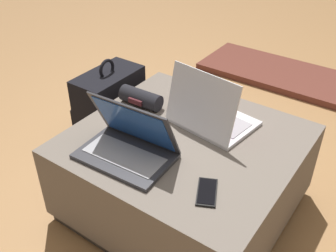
{
  "coord_description": "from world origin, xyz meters",
  "views": [
    {
      "loc": [
        0.68,
        -1.08,
        1.31
      ],
      "look_at": [
        -0.04,
        -0.07,
        0.46
      ],
      "focal_mm": 42.0,
      "sensor_mm": 36.0,
      "label": 1
    }
  ],
  "objects_px": {
    "cell_phone": "(207,192)",
    "backpack": "(109,110)",
    "wrist_brace": "(141,98)",
    "laptop_near": "(128,145)",
    "laptop_far": "(210,115)"
  },
  "relations": [
    {
      "from": "laptop_near",
      "to": "wrist_brace",
      "type": "bearing_deg",
      "value": 118.18
    },
    {
      "from": "backpack",
      "to": "cell_phone",
      "type": "bearing_deg",
      "value": 63.95
    },
    {
      "from": "laptop_near",
      "to": "wrist_brace",
      "type": "xyz_separation_m",
      "value": [
        -0.19,
        0.31,
        -0.01
      ]
    },
    {
      "from": "laptop_far",
      "to": "wrist_brace",
      "type": "bearing_deg",
      "value": 13.34
    },
    {
      "from": "laptop_far",
      "to": "cell_phone",
      "type": "height_order",
      "value": "laptop_far"
    },
    {
      "from": "laptop_far",
      "to": "wrist_brace",
      "type": "distance_m",
      "value": 0.34
    },
    {
      "from": "laptop_far",
      "to": "backpack",
      "type": "relative_size",
      "value": 0.7
    },
    {
      "from": "cell_phone",
      "to": "wrist_brace",
      "type": "bearing_deg",
      "value": -56.81
    },
    {
      "from": "wrist_brace",
      "to": "laptop_far",
      "type": "bearing_deg",
      "value": 5.6
    },
    {
      "from": "laptop_far",
      "to": "backpack",
      "type": "distance_m",
      "value": 0.68
    },
    {
      "from": "cell_phone",
      "to": "backpack",
      "type": "xyz_separation_m",
      "value": [
        -0.83,
        0.41,
        -0.18
      ]
    },
    {
      "from": "laptop_near",
      "to": "cell_phone",
      "type": "distance_m",
      "value": 0.35
    },
    {
      "from": "cell_phone",
      "to": "wrist_brace",
      "type": "relative_size",
      "value": 0.74
    },
    {
      "from": "wrist_brace",
      "to": "backpack",
      "type": "bearing_deg",
      "value": 163.64
    },
    {
      "from": "laptop_far",
      "to": "cell_phone",
      "type": "bearing_deg",
      "value": 126.98
    }
  ]
}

